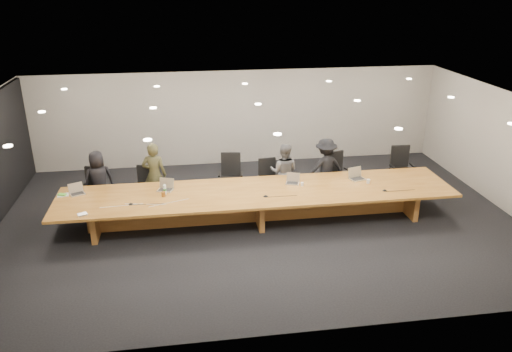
{
  "coord_description": "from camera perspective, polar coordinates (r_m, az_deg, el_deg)",
  "views": [
    {
      "loc": [
        -1.59,
        -10.3,
        5.29
      ],
      "look_at": [
        0.0,
        0.3,
        1.0
      ],
      "focal_mm": 35.0,
      "sensor_mm": 36.0,
      "label": 1
    }
  ],
  "objects": [
    {
      "name": "laptop_a",
      "position": [
        11.85,
        -19.79,
        -1.44
      ],
      "size": [
        0.38,
        0.34,
        0.25
      ],
      "primitive_type": null,
      "rotation": [
        0.0,
        0.0,
        0.43
      ],
      "color": "tan",
      "rests_on": "conference_table"
    },
    {
      "name": "conference_table",
      "position": [
        11.46,
        0.22,
        -2.78
      ],
      "size": [
        9.0,
        1.8,
        0.75
      ],
      "color": "brown",
      "rests_on": "ground"
    },
    {
      "name": "lime_gadget",
      "position": [
        11.93,
        -21.28,
        -1.98
      ],
      "size": [
        0.2,
        0.16,
        0.03
      ],
      "primitive_type": "cube",
      "rotation": [
        0.0,
        0.0,
        -0.37
      ],
      "color": "#52AE2E",
      "rests_on": "notepad"
    },
    {
      "name": "mic_center",
      "position": [
        11.09,
        1.11,
        -2.29
      ],
      "size": [
        0.12,
        0.12,
        0.03
      ],
      "primitive_type": "cone",
      "rotation": [
        0.0,
        0.0,
        0.04
      ],
      "color": "black",
      "rests_on": "conference_table"
    },
    {
      "name": "laptop_e",
      "position": [
        12.21,
        11.56,
        0.23
      ],
      "size": [
        0.42,
        0.35,
        0.28
      ],
      "primitive_type": null,
      "rotation": [
        0.0,
        0.0,
        0.28
      ],
      "color": "#C1B593",
      "rests_on": "conference_table"
    },
    {
      "name": "person_d",
      "position": [
        12.83,
        7.93,
        0.97
      ],
      "size": [
        1.08,
        0.75,
        1.54
      ],
      "primitive_type": "imported",
      "rotation": [
        0.0,
        0.0,
        3.34
      ],
      "color": "black",
      "rests_on": "ground"
    },
    {
      "name": "av_box",
      "position": [
        10.85,
        -19.23,
        -4.16
      ],
      "size": [
        0.22,
        0.2,
        0.03
      ],
      "primitive_type": "cube",
      "rotation": [
        0.0,
        0.0,
        0.38
      ],
      "color": "#B6B6BB",
      "rests_on": "conference_table"
    },
    {
      "name": "notepad",
      "position": [
        11.95,
        -21.2,
        -2.05
      ],
      "size": [
        0.28,
        0.24,
        0.01
      ],
      "primitive_type": "cube",
      "rotation": [
        0.0,
        0.0,
        0.21
      ],
      "color": "silver",
      "rests_on": "conference_table"
    },
    {
      "name": "chair_mid_left",
      "position": [
        12.6,
        -2.92,
        -0.1
      ],
      "size": [
        0.69,
        0.69,
        1.19
      ],
      "primitive_type": null,
      "rotation": [
        0.0,
        0.0,
        -0.15
      ],
      "color": "black",
      "rests_on": "ground"
    },
    {
      "name": "laptop_d",
      "position": [
        11.76,
        4.2,
        -0.32
      ],
      "size": [
        0.37,
        0.32,
        0.24
      ],
      "primitive_type": null,
      "rotation": [
        0.0,
        0.0,
        -0.34
      ],
      "color": "tan",
      "rests_on": "conference_table"
    },
    {
      "name": "mic_right",
      "position": [
        11.75,
        14.51,
        -1.58
      ],
      "size": [
        0.15,
        0.15,
        0.03
      ],
      "primitive_type": "cone",
      "rotation": [
        0.0,
        0.0,
        -0.4
      ],
      "color": "black",
      "rests_on": "conference_table"
    },
    {
      "name": "chair_far_right",
      "position": [
        13.69,
        16.36,
        0.83
      ],
      "size": [
        0.62,
        0.62,
        1.18
      ],
      "primitive_type": null,
      "rotation": [
        0.0,
        0.0,
        -0.03
      ],
      "color": "black",
      "rests_on": "ground"
    },
    {
      "name": "chair_right",
      "position": [
        13.03,
        9.45,
        0.26
      ],
      "size": [
        0.71,
        0.71,
        1.13
      ],
      "primitive_type": null,
      "rotation": [
        0.0,
        0.0,
        0.28
      ],
      "color": "black",
      "rests_on": "ground"
    },
    {
      "name": "chair_left",
      "position": [
        12.5,
        -12.6,
        -1.21
      ],
      "size": [
        0.61,
        0.61,
        1.03
      ],
      "primitive_type": null,
      "rotation": [
        0.0,
        0.0,
        -0.19
      ],
      "color": "black",
      "rests_on": "ground"
    },
    {
      "name": "paper_cup_near",
      "position": [
        11.67,
        5.3,
        -0.95
      ],
      "size": [
        0.07,
        0.07,
        0.08
      ],
      "primitive_type": "cone",
      "rotation": [
        0.0,
        0.0,
        -0.04
      ],
      "color": "beige",
      "rests_on": "conference_table"
    },
    {
      "name": "amber_mug",
      "position": [
        11.26,
        -10.54,
        -2.05
      ],
      "size": [
        0.1,
        0.1,
        0.11
      ],
      "primitive_type": "cylinder",
      "rotation": [
        0.0,
        0.0,
        -0.13
      ],
      "color": "brown",
      "rests_on": "conference_table"
    },
    {
      "name": "person_c",
      "position": [
        12.53,
        3.21,
        0.48
      ],
      "size": [
        0.87,
        0.78,
        1.48
      ],
      "primitive_type": "imported",
      "rotation": [
        0.0,
        0.0,
        2.78
      ],
      "color": "#505052",
      "rests_on": "ground"
    },
    {
      "name": "back_wall",
      "position": [
        14.9,
        -2.12,
        6.67
      ],
      "size": [
        12.0,
        0.02,
        2.8
      ],
      "primitive_type": "cube",
      "color": "beige",
      "rests_on": "ground"
    },
    {
      "name": "chair_mid_right",
      "position": [
        12.59,
        1.5,
        -0.41
      ],
      "size": [
        0.59,
        0.59,
        1.06
      ],
      "primitive_type": null,
      "rotation": [
        0.0,
        0.0,
        0.09
      ],
      "color": "black",
      "rests_on": "ground"
    },
    {
      "name": "mic_left",
      "position": [
        11.04,
        -14.12,
        -3.09
      ],
      "size": [
        0.11,
        0.11,
        0.03
      ],
      "primitive_type": "cone",
      "rotation": [
        0.0,
        0.0,
        0.01
      ],
      "color": "black",
      "rests_on": "conference_table"
    },
    {
      "name": "person_b",
      "position": [
        12.36,
        -11.52,
        0.12
      ],
      "size": [
        0.65,
        0.49,
        1.63
      ],
      "primitive_type": "imported",
      "rotation": [
        0.0,
        0.0,
        2.97
      ],
      "color": "#33321C",
      "rests_on": "ground"
    },
    {
      "name": "chair_far_left",
      "position": [
        12.63,
        -18.29,
        -1.48
      ],
      "size": [
        0.69,
        0.69,
        1.07
      ],
      "primitive_type": null,
      "rotation": [
        0.0,
        0.0,
        -0.32
      ],
      "color": "black",
      "rests_on": "ground"
    },
    {
      "name": "paper_cup_far",
      "position": [
        12.06,
        12.71,
        -0.6
      ],
      "size": [
        0.11,
        0.11,
        0.1
      ],
      "primitive_type": "cone",
      "rotation": [
        0.0,
        0.0,
        0.3
      ],
      "color": "silver",
      "rests_on": "conference_table"
    },
    {
      "name": "laptop_b",
      "position": [
        11.53,
        -10.38,
        -1.03
      ],
      "size": [
        0.4,
        0.35,
        0.27
      ],
      "primitive_type": null,
      "rotation": [
        0.0,
        0.0,
        -0.34
      ],
      "color": "#B8A98C",
      "rests_on": "conference_table"
    },
    {
      "name": "person_a",
      "position": [
        12.62,
        -17.52,
        -0.44
      ],
      "size": [
        0.83,
        0.68,
        1.45
      ],
      "primitive_type": "imported",
      "rotation": [
        0.0,
        0.0,
        3.5
      ],
      "color": "black",
      "rests_on": "ground"
    },
    {
      "name": "water_bottle",
      "position": [
        11.36,
        -10.39,
        -1.53
      ],
      "size": [
        0.08,
        0.08,
        0.22
      ],
      "primitive_type": "cylinder",
      "rotation": [
        0.0,
        0.0,
        0.19
      ],
      "color": "silver",
      "rests_on": "conference_table"
    },
    {
      "name": "ground",
      "position": [
        11.69,
        0.22,
        -5.1
      ],
      "size": [
        12.0,
        12.0,
        0.0
      ],
      "primitive_type": "plane",
      "color": "black",
      "rests_on": "ground"
    }
  ]
}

